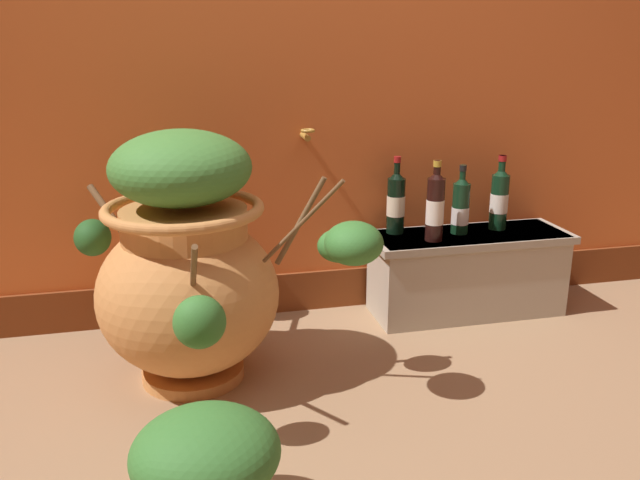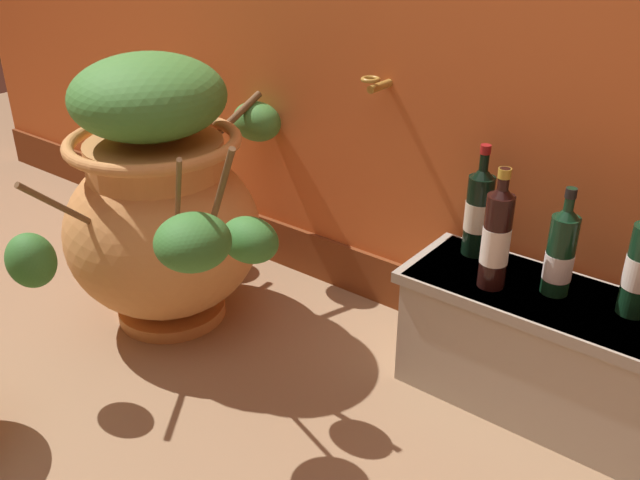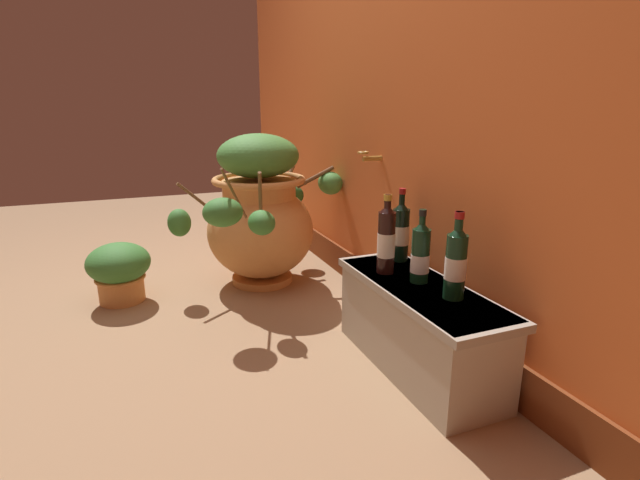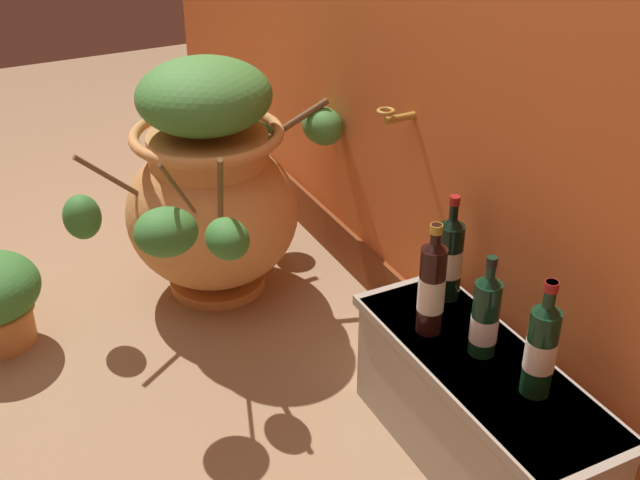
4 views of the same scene
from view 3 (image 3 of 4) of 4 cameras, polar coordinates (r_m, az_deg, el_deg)
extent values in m
plane|color=#9E7A56|center=(2.34, -18.40, -10.46)|extent=(7.00, 7.00, 0.00)
cube|color=#D6662D|center=(2.48, 9.67, 22.46)|extent=(4.40, 0.20, 2.60)
cube|color=brown|center=(2.58, 6.42, -5.13)|extent=(4.40, 0.02, 0.17)
cylinder|color=#B28433|center=(2.38, 6.23, 9.60)|extent=(0.02, 0.10, 0.02)
torus|color=#B28433|center=(2.36, 5.16, 10.30)|extent=(0.06, 0.06, 0.01)
cylinder|color=#D68E4C|center=(2.85, -6.86, -4.50)|extent=(0.35, 0.35, 0.04)
ellipsoid|color=#D68E4C|center=(2.76, -7.05, 1.03)|extent=(0.60, 0.60, 0.53)
cylinder|color=#D68E4C|center=(2.71, -7.23, 5.95)|extent=(0.41, 0.41, 0.11)
torus|color=#D68E4C|center=(2.70, -7.27, 7.09)|extent=(0.52, 0.52, 0.04)
cylinder|color=brown|center=(2.34, -7.09, 4.74)|extent=(0.17, 0.06, 0.30)
ellipsoid|color=#387A33|center=(2.23, -6.95, 2.07)|extent=(0.16, 0.12, 0.11)
cylinder|color=brown|center=(2.33, -10.12, 5.31)|extent=(0.23, 0.16, 0.29)
ellipsoid|color=#387A33|center=(2.19, -11.47, 3.25)|extent=(0.18, 0.18, 0.13)
cylinder|color=brown|center=(2.64, -14.38, 4.75)|extent=(0.02, 0.21, 0.19)
ellipsoid|color=#387A33|center=(2.65, -16.37, 1.99)|extent=(0.14, 0.12, 0.15)
cylinder|color=brown|center=(3.01, -4.12, 6.89)|extent=(0.15, 0.17, 0.19)
ellipsoid|color=#235623|center=(3.12, -3.30, 5.31)|extent=(0.13, 0.15, 0.13)
cylinder|color=brown|center=(2.79, -0.54, 7.49)|extent=(0.03, 0.23, 0.12)
ellipsoid|color=#428438|center=(2.83, 1.22, 6.78)|extent=(0.18, 0.14, 0.13)
ellipsoid|color=#428438|center=(2.68, -7.37, 9.90)|extent=(0.45, 0.45, 0.24)
cube|color=#B2A893|center=(1.93, 11.55, -10.14)|extent=(0.79, 0.29, 0.35)
cube|color=#A09785|center=(1.86, 11.82, -5.75)|extent=(0.84, 0.30, 0.03)
cylinder|color=black|center=(1.86, 11.82, -1.85)|extent=(0.07, 0.07, 0.21)
cone|color=black|center=(1.83, 12.03, 1.61)|extent=(0.07, 0.07, 0.04)
cylinder|color=black|center=(1.83, 12.07, 2.40)|extent=(0.02, 0.02, 0.08)
cylinder|color=black|center=(1.82, 12.12, 3.20)|extent=(0.03, 0.03, 0.02)
cylinder|color=silver|center=(1.87, 11.77, -2.70)|extent=(0.07, 0.07, 0.07)
cylinder|color=black|center=(1.73, 15.78, -3.12)|extent=(0.07, 0.07, 0.23)
cone|color=black|center=(1.70, 16.10, 0.97)|extent=(0.07, 0.07, 0.04)
cylinder|color=black|center=(1.69, 16.17, 1.90)|extent=(0.03, 0.03, 0.08)
cylinder|color=maroon|center=(1.68, 16.25, 2.86)|extent=(0.03, 0.03, 0.02)
cylinder|color=white|center=(1.73, 15.77, -3.21)|extent=(0.07, 0.07, 0.08)
cylinder|color=black|center=(2.10, 9.52, 0.59)|extent=(0.07, 0.07, 0.23)
cone|color=black|center=(2.07, 9.68, 3.97)|extent=(0.07, 0.07, 0.04)
cylinder|color=black|center=(2.07, 9.72, 4.84)|extent=(0.02, 0.02, 0.09)
cylinder|color=maroon|center=(2.06, 9.76, 5.74)|extent=(0.03, 0.03, 0.02)
cylinder|color=beige|center=(2.10, 9.52, 0.61)|extent=(0.07, 0.07, 0.08)
cylinder|color=black|center=(1.94, 7.85, -0.32)|extent=(0.07, 0.07, 0.25)
cone|color=black|center=(1.90, 8.01, 3.65)|extent=(0.07, 0.07, 0.04)
cylinder|color=black|center=(1.90, 8.04, 4.34)|extent=(0.03, 0.03, 0.07)
cylinder|color=#B7932D|center=(1.89, 8.06, 5.03)|extent=(0.03, 0.03, 0.02)
cylinder|color=white|center=(1.94, 7.84, -0.56)|extent=(0.07, 0.07, 0.10)
cylinder|color=#D68E4C|center=(2.75, -22.50, -5.30)|extent=(0.23, 0.23, 0.14)
torus|color=#C58346|center=(2.73, -22.63, -4.16)|extent=(0.25, 0.25, 0.02)
ellipsoid|color=#387A33|center=(2.70, -22.82, -2.48)|extent=(0.35, 0.32, 0.20)
camera|label=1|loc=(2.99, -52.08, 12.45)|focal=37.28mm
camera|label=2|loc=(1.17, -54.39, 22.18)|focal=38.88mm
camera|label=4|loc=(0.66, -114.43, 73.65)|focal=45.68mm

